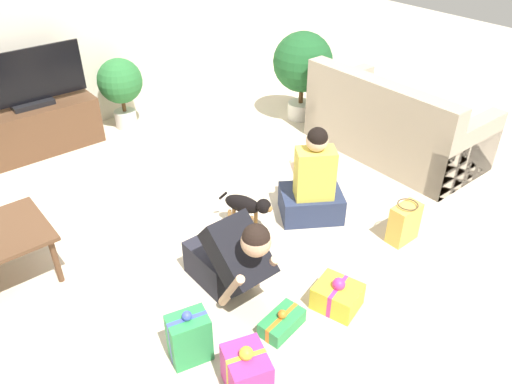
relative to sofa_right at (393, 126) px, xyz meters
name	(u,v)px	position (x,y,z in m)	size (l,w,h in m)	color
ground_plane	(200,236)	(-2.38, 0.07, -0.31)	(16.00, 16.00, 0.00)	beige
wall_back	(50,13)	(-2.38, 2.70, 0.99)	(8.40, 0.06, 2.60)	silver
sofa_right	(393,126)	(0.00, 0.00, 0.00)	(0.93, 1.77, 0.87)	tan
tv_console	(39,128)	(-2.85, 2.40, -0.05)	(1.21, 0.47, 0.51)	brown
tv	(27,82)	(-2.85, 2.40, 0.46)	(1.17, 0.20, 0.58)	black
potted_plant_back_right	(120,84)	(-1.90, 2.35, 0.21)	(0.50, 0.50, 0.81)	beige
potted_plant_corner_right	(303,65)	(-0.15, 1.24, 0.36)	(0.69, 0.69, 1.04)	beige
person_kneeling	(231,257)	(-2.56, -0.62, 0.03)	(0.35, 0.79, 0.77)	#23232D
person_sitting	(313,187)	(-1.47, -0.30, 0.00)	(0.65, 0.62, 0.88)	#283351
dog	(247,206)	(-2.00, -0.08, -0.08)	(0.27, 0.46, 0.33)	black
gift_box_a	(282,322)	(-2.51, -1.09, -0.25)	(0.34, 0.23, 0.17)	#2D934C
gift_box_b	(247,372)	(-2.97, -1.30, -0.16)	(0.31, 0.34, 0.35)	#CC3389
gift_box_c	(337,296)	(-2.07, -1.18, -0.21)	(0.34, 0.36, 0.25)	yellow
gift_box_d	(189,338)	(-3.10, -0.90, -0.13)	(0.28, 0.23, 0.40)	#2D934C
gift_bag_a	(404,223)	(-1.11, -1.01, -0.14)	(0.26, 0.17, 0.36)	#E5B74C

